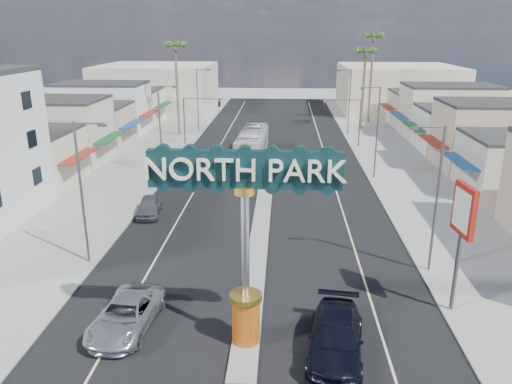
# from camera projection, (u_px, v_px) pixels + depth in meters

# --- Properties ---
(ground) EXTENTS (160.00, 160.00, 0.00)m
(ground) POSITION_uv_depth(u_px,v_px,m) (267.00, 177.00, 50.09)
(ground) COLOR gray
(ground) RESTS_ON ground
(road) EXTENTS (20.00, 120.00, 0.01)m
(road) POSITION_uv_depth(u_px,v_px,m) (267.00, 177.00, 50.09)
(road) COLOR black
(road) RESTS_ON ground
(median_island) EXTENTS (1.30, 30.00, 0.16)m
(median_island) POSITION_uv_depth(u_px,v_px,m) (259.00, 240.00, 34.87)
(median_island) COLOR gray
(median_island) RESTS_ON ground
(sidewalk_left) EXTENTS (8.00, 120.00, 0.12)m
(sidewalk_left) POSITION_uv_depth(u_px,v_px,m) (130.00, 174.00, 50.82)
(sidewalk_left) COLOR gray
(sidewalk_left) RESTS_ON ground
(sidewalk_right) EXTENTS (8.00, 120.00, 0.12)m
(sidewalk_right) POSITION_uv_depth(u_px,v_px,m) (408.00, 179.00, 49.32)
(sidewalk_right) COLOR gray
(sidewalk_right) RESTS_ON ground
(storefront_row_left) EXTENTS (12.00, 42.00, 6.00)m
(storefront_row_left) POSITION_uv_depth(u_px,v_px,m) (81.00, 122.00, 62.79)
(storefront_row_left) COLOR beige
(storefront_row_left) RESTS_ON ground
(storefront_row_right) EXTENTS (12.00, 42.00, 6.00)m
(storefront_row_right) POSITION_uv_depth(u_px,v_px,m) (469.00, 126.00, 60.21)
(storefront_row_right) COLOR #B7B29E
(storefront_row_right) RESTS_ON ground
(backdrop_far_left) EXTENTS (20.00, 20.00, 8.00)m
(backdrop_far_left) POSITION_uv_depth(u_px,v_px,m) (158.00, 87.00, 92.75)
(backdrop_far_left) COLOR #B7B29E
(backdrop_far_left) RESTS_ON ground
(backdrop_far_right) EXTENTS (20.00, 20.00, 8.00)m
(backdrop_far_right) POSITION_uv_depth(u_px,v_px,m) (397.00, 88.00, 90.38)
(backdrop_far_right) COLOR beige
(backdrop_far_right) RESTS_ON ground
(gateway_sign) EXTENTS (8.20, 1.50, 9.15)m
(gateway_sign) POSITION_uv_depth(u_px,v_px,m) (245.00, 227.00, 21.65)
(gateway_sign) COLOR #B6320E
(gateway_sign) RESTS_ON median_island
(traffic_signal_left) EXTENTS (5.09, 0.45, 6.00)m
(traffic_signal_left) POSITION_uv_depth(u_px,v_px,m) (198.00, 112.00, 62.54)
(traffic_signal_left) COLOR #47474C
(traffic_signal_left) RESTS_ON ground
(traffic_signal_right) EXTENTS (5.09, 0.45, 6.00)m
(traffic_signal_right) POSITION_uv_depth(u_px,v_px,m) (346.00, 113.00, 61.56)
(traffic_signal_right) COLOR #47474C
(traffic_signal_right) RESTS_ON ground
(streetlight_l_near) EXTENTS (2.03, 0.22, 9.00)m
(streetlight_l_near) POSITION_uv_depth(u_px,v_px,m) (83.00, 186.00, 30.09)
(streetlight_l_near) COLOR #47474C
(streetlight_l_near) RESTS_ON ground
(streetlight_l_mid) EXTENTS (2.03, 0.22, 9.00)m
(streetlight_l_mid) POSITION_uv_depth(u_px,v_px,m) (162.00, 126.00, 49.08)
(streetlight_l_mid) COLOR #47474C
(streetlight_l_mid) RESTS_ON ground
(streetlight_l_far) EXTENTS (2.03, 0.22, 9.00)m
(streetlight_l_far) POSITION_uv_depth(u_px,v_px,m) (199.00, 97.00, 69.96)
(streetlight_l_far) COLOR #47474C
(streetlight_l_far) RESTS_ON ground
(streetlight_r_near) EXTENTS (2.03, 0.22, 9.00)m
(streetlight_r_near) POSITION_uv_depth(u_px,v_px,m) (435.00, 192.00, 28.97)
(streetlight_r_near) COLOR #47474C
(streetlight_r_near) RESTS_ON ground
(streetlight_r_mid) EXTENTS (2.03, 0.22, 9.00)m
(streetlight_r_mid) POSITION_uv_depth(u_px,v_px,m) (376.00, 128.00, 47.96)
(streetlight_r_mid) COLOR #47474C
(streetlight_r_mid) RESTS_ON ground
(streetlight_r_far) EXTENTS (2.03, 0.22, 9.00)m
(streetlight_r_far) POSITION_uv_depth(u_px,v_px,m) (348.00, 98.00, 68.84)
(streetlight_r_far) COLOR #47474C
(streetlight_r_far) RESTS_ON ground
(palm_left_far) EXTENTS (2.60, 2.60, 13.10)m
(palm_left_far) POSITION_uv_depth(u_px,v_px,m) (175.00, 50.00, 66.21)
(palm_left_far) COLOR brown
(palm_left_far) RESTS_ON ground
(palm_right_mid) EXTENTS (2.60, 2.60, 12.10)m
(palm_right_mid) POSITION_uv_depth(u_px,v_px,m) (365.00, 55.00, 70.79)
(palm_right_mid) COLOR brown
(palm_right_mid) RESTS_ON ground
(palm_right_far) EXTENTS (2.60, 2.60, 14.10)m
(palm_right_far) POSITION_uv_depth(u_px,v_px,m) (374.00, 41.00, 75.82)
(palm_right_far) COLOR brown
(palm_right_far) RESTS_ON ground
(suv_left) EXTENTS (3.00, 5.72, 1.54)m
(suv_left) POSITION_uv_depth(u_px,v_px,m) (126.00, 315.00, 24.44)
(suv_left) COLOR #B8B8BD
(suv_left) RESTS_ON ground
(suv_right) EXTENTS (3.15, 6.16, 1.71)m
(suv_right) POSITION_uv_depth(u_px,v_px,m) (336.00, 338.00, 22.45)
(suv_right) COLOR black
(suv_right) RESTS_ON ground
(car_parked_left) EXTENTS (2.22, 4.41, 1.44)m
(car_parked_left) POSITION_uv_depth(u_px,v_px,m) (149.00, 206.00, 39.60)
(car_parked_left) COLOR slate
(car_parked_left) RESTS_ON ground
(city_bus) EXTENTS (3.36, 12.00, 3.31)m
(city_bus) POSITION_uv_depth(u_px,v_px,m) (252.00, 144.00, 57.09)
(city_bus) COLOR silver
(city_bus) RESTS_ON ground
(bank_pylon_sign) EXTENTS (0.48, 2.14, 6.79)m
(bank_pylon_sign) POSITION_uv_depth(u_px,v_px,m) (463.00, 217.00, 24.58)
(bank_pylon_sign) COLOR #47474C
(bank_pylon_sign) RESTS_ON sidewalk_right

